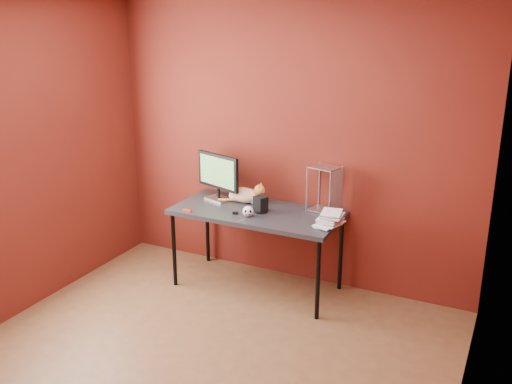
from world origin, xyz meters
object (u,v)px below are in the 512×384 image
at_px(desk, 257,216).
at_px(book_stack, 325,147).
at_px(cat, 245,195).
at_px(speaker, 261,205).
at_px(monitor, 218,175).
at_px(skull_mug, 248,211).

bearing_deg(desk, book_stack, -4.77).
height_order(cat, speaker, cat).
bearing_deg(speaker, monitor, -170.92).
bearing_deg(desk, cat, 142.00).
relative_size(skull_mug, speaker, 0.73).
height_order(monitor, skull_mug, monitor).
height_order(monitor, speaker, monitor).
distance_m(desk, skull_mug, 0.20).
relative_size(desk, cat, 3.40).
bearing_deg(cat, desk, -38.99).
bearing_deg(skull_mug, monitor, 122.71).
height_order(skull_mug, book_stack, book_stack).
bearing_deg(speaker, desk, -177.36).
xyz_separation_m(desk, book_stack, (0.63, -0.05, 0.71)).
xyz_separation_m(monitor, cat, (0.26, 0.04, -0.17)).
bearing_deg(skull_mug, speaker, 47.08).
bearing_deg(speaker, book_stack, 20.97).
bearing_deg(monitor, book_stack, 8.84).
height_order(desk, cat, cat).
height_order(cat, skull_mug, cat).
bearing_deg(cat, book_stack, -15.02).
distance_m(monitor, skull_mug, 0.57).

